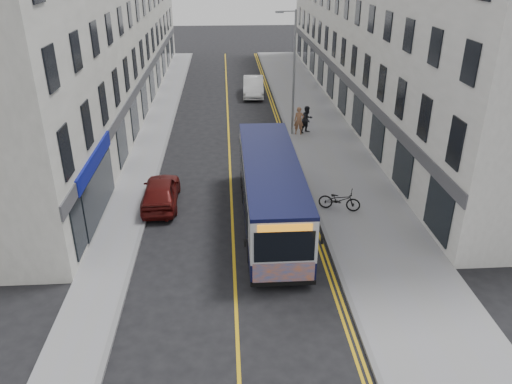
{
  "coord_description": "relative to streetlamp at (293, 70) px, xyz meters",
  "views": [
    {
      "loc": [
        -0.19,
        -17.62,
        11.11
      ],
      "look_at": [
        1.07,
        2.06,
        1.6
      ],
      "focal_mm": 35.0,
      "sensor_mm": 36.0,
      "label": 1
    }
  ],
  "objects": [
    {
      "name": "pedestrian_near",
      "position": [
        0.51,
        -0.1,
        -3.35
      ],
      "size": [
        0.72,
        0.52,
        1.82
      ],
      "primitive_type": "imported",
      "rotation": [
        0.0,
        0.0,
        -0.13
      ],
      "color": "#956343",
      "rests_on": "pavement_east"
    },
    {
      "name": "pavement_west",
      "position": [
        -9.17,
        -2.0,
        -4.32
      ],
      "size": [
        2.0,
        64.0,
        0.12
      ],
      "primitive_type": "cube",
      "color": "gray",
      "rests_on": "ground"
    },
    {
      "name": "bicycle",
      "position": [
        0.88,
        -11.02,
        -3.75
      ],
      "size": [
        2.07,
        1.27,
        1.03
      ],
      "primitive_type": "imported",
      "rotation": [
        0.0,
        0.0,
        1.25
      ],
      "color": "black",
      "rests_on": "pavement_east"
    },
    {
      "name": "pedestrian_far",
      "position": [
        1.1,
        0.17,
        -3.36
      ],
      "size": [
        1.12,
        1.07,
        1.81
      ],
      "primitive_type": "imported",
      "rotation": [
        0.0,
        0.0,
        0.61
      ],
      "color": "black",
      "rests_on": "pavement_east"
    },
    {
      "name": "kerb_west",
      "position": [
        -8.17,
        -2.0,
        -4.32
      ],
      "size": [
        0.18,
        64.0,
        0.13
      ],
      "primitive_type": "cube",
      "color": "slate",
      "rests_on": "ground"
    },
    {
      "name": "pavement_east",
      "position": [
        2.08,
        -2.0,
        -4.32
      ],
      "size": [
        4.5,
        64.0,
        0.12
      ],
      "primitive_type": "cube",
      "color": "gray",
      "rests_on": "ground"
    },
    {
      "name": "road_centre_line",
      "position": [
        -4.17,
        -2.0,
        -4.38
      ],
      "size": [
        0.12,
        64.0,
        0.01
      ],
      "primitive_type": "cube",
      "color": "gold",
      "rests_on": "ground"
    },
    {
      "name": "city_bus",
      "position": [
        -2.44,
        -11.82,
        -2.73
      ],
      "size": [
        2.44,
        10.43,
        3.03
      ],
      "color": "black",
      "rests_on": "ground"
    },
    {
      "name": "road_dbl_yellow_inner",
      "position": [
        -0.62,
        -2.0,
        -4.38
      ],
      "size": [
        0.1,
        64.0,
        0.01
      ],
      "primitive_type": "cube",
      "color": "gold",
      "rests_on": "ground"
    },
    {
      "name": "terrace_east",
      "position": [
        7.33,
        7.0,
        2.12
      ],
      "size": [
        6.0,
        46.0,
        13.0
      ],
      "primitive_type": "cube",
      "color": "white",
      "rests_on": "ground"
    },
    {
      "name": "streetlamp",
      "position": [
        0.0,
        0.0,
        0.0
      ],
      "size": [
        1.32,
        0.18,
        8.0
      ],
      "color": "gray",
      "rests_on": "ground"
    },
    {
      "name": "car_maroon",
      "position": [
        -7.57,
        -9.75,
        -3.67
      ],
      "size": [
        1.76,
        4.23,
        1.43
      ],
      "primitive_type": "imported",
      "rotation": [
        0.0,
        0.0,
        3.16
      ],
      "color": "#54100E",
      "rests_on": "ground"
    },
    {
      "name": "car_white",
      "position": [
        -1.91,
        10.4,
        -3.59
      ],
      "size": [
        1.9,
        4.87,
        1.58
      ],
      "primitive_type": "imported",
      "rotation": [
        0.0,
        0.0,
        -0.05
      ],
      "color": "silver",
      "rests_on": "ground"
    },
    {
      "name": "ground",
      "position": [
        -4.17,
        -14.0,
        -4.38
      ],
      "size": [
        140.0,
        140.0,
        0.0
      ],
      "primitive_type": "plane",
      "color": "black",
      "rests_on": "ground"
    },
    {
      "name": "road_dbl_yellow_outer",
      "position": [
        -0.42,
        -2.0,
        -4.38
      ],
      "size": [
        0.1,
        64.0,
        0.01
      ],
      "primitive_type": "cube",
      "color": "gold",
      "rests_on": "ground"
    },
    {
      "name": "terrace_west",
      "position": [
        -13.17,
        7.0,
        2.12
      ],
      "size": [
        6.0,
        46.0,
        13.0
      ],
      "primitive_type": "cube",
      "color": "silver",
      "rests_on": "ground"
    },
    {
      "name": "kerb_east",
      "position": [
        -0.17,
        -2.0,
        -4.32
      ],
      "size": [
        0.18,
        64.0,
        0.13
      ],
      "primitive_type": "cube",
      "color": "slate",
      "rests_on": "ground"
    }
  ]
}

